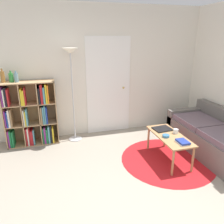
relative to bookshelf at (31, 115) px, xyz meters
The scene contains 14 objects.
ground_plane 2.88m from the bookshelf, 60.38° to the right, with size 14.00×14.00×0.00m, color gray.
wall_back 1.58m from the bookshelf, ahead, with size 7.36×0.11×2.60m.
rug 2.63m from the bookshelf, 30.17° to the right, with size 1.56×1.56×0.01m.
bookshelf is the anchor object (origin of this frame).
floor_lamp 1.22m from the bookshelf, ahead, with size 0.29×0.29×1.80m.
couch 3.45m from the bookshelf, 21.78° to the right, with size 0.84×1.86×0.74m.
coffee_table 2.58m from the bookshelf, 29.66° to the right, with size 0.42×0.94×0.45m.
laptop 2.46m from the bookshelf, 24.58° to the right, with size 0.32×0.28×0.02m.
bowl 2.51m from the bookshelf, 31.59° to the right, with size 0.11×0.11×0.04m.
book_stack_on_table 2.77m from the bookshelf, 34.88° to the right, with size 0.16×0.21×0.04m.
cup 2.67m from the bookshelf, 27.55° to the right, with size 0.08×0.08×0.08m.
bottle_left 0.84m from the bookshelf, behind, with size 0.07×0.07×0.24m.
bottle_middle 0.77m from the bookshelf, behind, with size 0.08×0.08×0.20m.
bottle_right 0.74m from the bookshelf, behind, with size 0.07×0.07×0.20m.
Camera 1 is at (-0.96, -1.72, 1.98)m, focal length 35.00 mm.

